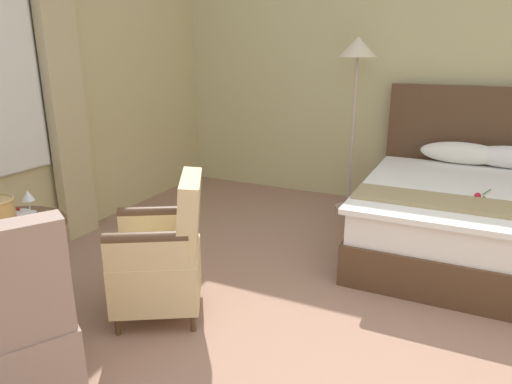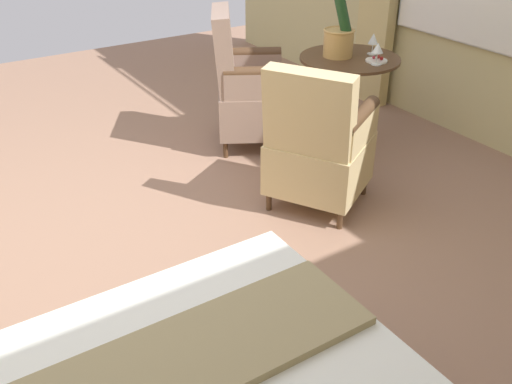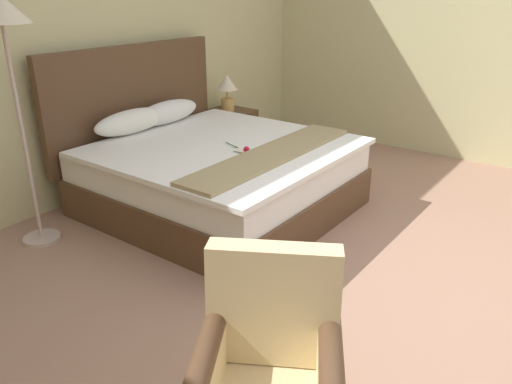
{
  "view_description": "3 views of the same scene",
  "coord_description": "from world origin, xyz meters",
  "px_view_note": "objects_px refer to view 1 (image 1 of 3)",
  "views": [
    {
      "loc": [
        0.25,
        -1.95,
        1.68
      ],
      "look_at": [
        -1.09,
        0.87,
        0.7
      ],
      "focal_mm": 32.0,
      "sensor_mm": 36.0,
      "label": 1
    },
    {
      "loc": [
        0.56,
        2.63,
        1.89
      ],
      "look_at": [
        -0.56,
        0.89,
        0.7
      ],
      "focal_mm": 40.0,
      "sensor_mm": 36.0,
      "label": 2
    },
    {
      "loc": [
        -2.64,
        -0.62,
        1.85
      ],
      "look_at": [
        -0.78,
        0.77,
        0.88
      ],
      "focal_mm": 35.0,
      "sensor_mm": 36.0,
      "label": 3
    }
  ],
  "objects_px": {
    "armchair_by_window": "(163,256)",
    "armchair_facing_bed": "(6,332)",
    "floor_lamp_brass": "(357,62)",
    "wine_glass_near_bucket": "(28,197)",
    "bed": "(481,215)",
    "snack_plate": "(17,213)",
    "side_table_round": "(9,266)"
  },
  "relations": [
    {
      "from": "side_table_round",
      "to": "armchair_facing_bed",
      "type": "relative_size",
      "value": 0.7
    },
    {
      "from": "wine_glass_near_bucket",
      "to": "snack_plate",
      "type": "relative_size",
      "value": 0.99
    },
    {
      "from": "floor_lamp_brass",
      "to": "armchair_by_window",
      "type": "distance_m",
      "value": 2.87
    },
    {
      "from": "snack_plate",
      "to": "wine_glass_near_bucket",
      "type": "bearing_deg",
      "value": 44.76
    },
    {
      "from": "side_table_round",
      "to": "armchair_by_window",
      "type": "xyz_separation_m",
      "value": [
        0.71,
        0.57,
        -0.03
      ]
    },
    {
      "from": "floor_lamp_brass",
      "to": "bed",
      "type": "bearing_deg",
      "value": -26.69
    },
    {
      "from": "side_table_round",
      "to": "wine_glass_near_bucket",
      "type": "height_order",
      "value": "wine_glass_near_bucket"
    },
    {
      "from": "armchair_by_window",
      "to": "armchair_facing_bed",
      "type": "bearing_deg",
      "value": -96.49
    },
    {
      "from": "side_table_round",
      "to": "armchair_facing_bed",
      "type": "distance_m",
      "value": 0.75
    },
    {
      "from": "floor_lamp_brass",
      "to": "wine_glass_near_bucket",
      "type": "xyz_separation_m",
      "value": [
        -1.31,
        -2.91,
        -0.75
      ]
    },
    {
      "from": "snack_plate",
      "to": "bed",
      "type": "bearing_deg",
      "value": 41.03
    },
    {
      "from": "bed",
      "to": "snack_plate",
      "type": "bearing_deg",
      "value": -138.97
    },
    {
      "from": "bed",
      "to": "armchair_by_window",
      "type": "distance_m",
      "value": 2.67
    },
    {
      "from": "floor_lamp_brass",
      "to": "snack_plate",
      "type": "bearing_deg",
      "value": -114.78
    },
    {
      "from": "floor_lamp_brass",
      "to": "armchair_facing_bed",
      "type": "xyz_separation_m",
      "value": [
        -0.68,
        -3.6,
        -1.12
      ]
    },
    {
      "from": "wine_glass_near_bucket",
      "to": "armchair_facing_bed",
      "type": "height_order",
      "value": "armchair_facing_bed"
    },
    {
      "from": "bed",
      "to": "snack_plate",
      "type": "xyz_separation_m",
      "value": [
        -2.66,
        -2.31,
        0.36
      ]
    },
    {
      "from": "side_table_round",
      "to": "snack_plate",
      "type": "relative_size",
      "value": 4.73
    },
    {
      "from": "floor_lamp_brass",
      "to": "wine_glass_near_bucket",
      "type": "distance_m",
      "value": 3.28
    },
    {
      "from": "floor_lamp_brass",
      "to": "armchair_by_window",
      "type": "bearing_deg",
      "value": -102.42
    },
    {
      "from": "bed",
      "to": "side_table_round",
      "type": "distance_m",
      "value": 3.57
    },
    {
      "from": "side_table_round",
      "to": "wine_glass_near_bucket",
      "type": "bearing_deg",
      "value": 99.34
    },
    {
      "from": "bed",
      "to": "wine_glass_near_bucket",
      "type": "distance_m",
      "value": 3.48
    },
    {
      "from": "armchair_by_window",
      "to": "snack_plate",
      "type": "bearing_deg",
      "value": -154.0
    },
    {
      "from": "armchair_by_window",
      "to": "armchair_facing_bed",
      "type": "relative_size",
      "value": 0.92
    },
    {
      "from": "bed",
      "to": "snack_plate",
      "type": "distance_m",
      "value": 3.54
    },
    {
      "from": "bed",
      "to": "side_table_round",
      "type": "height_order",
      "value": "bed"
    },
    {
      "from": "armchair_by_window",
      "to": "wine_glass_near_bucket",
      "type": "bearing_deg",
      "value": -155.68
    },
    {
      "from": "floor_lamp_brass",
      "to": "wine_glass_near_bucket",
      "type": "relative_size",
      "value": 12.11
    },
    {
      "from": "bed",
      "to": "snack_plate",
      "type": "relative_size",
      "value": 13.76
    },
    {
      "from": "armchair_facing_bed",
      "to": "side_table_round",
      "type": "bearing_deg",
      "value": 142.14
    },
    {
      "from": "floor_lamp_brass",
      "to": "snack_plate",
      "type": "distance_m",
      "value": 3.37
    }
  ]
}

